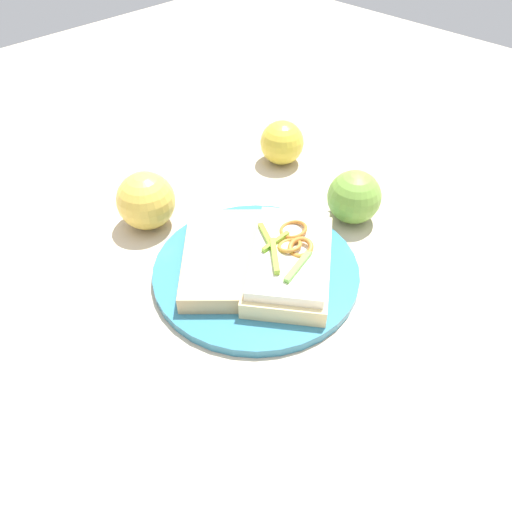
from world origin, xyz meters
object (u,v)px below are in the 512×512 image
sandwich (290,260)px  apple_1 (354,197)px  apple_0 (146,201)px  plate (256,271)px  bread_slice_side (223,258)px  apple_2 (282,143)px

sandwich → apple_1: bearing=149.6°
apple_0 → apple_1: size_ratio=1.07×
plate → bread_slice_side: 0.05m
plate → apple_1: bearing=-95.4°
apple_1 → apple_2: size_ratio=1.06×
apple_1 → sandwich: bearing=96.2°
plate → apple_2: 0.28m
plate → apple_0: apple_0 is taller
sandwich → plate: bearing=-89.6°
sandwich → bread_slice_side: (0.07, 0.05, -0.01)m
plate → sandwich: 0.05m
apple_1 → apple_2: apple_1 is taller
apple_0 → apple_2: apple_0 is taller
plate → apple_2: (0.16, -0.22, 0.03)m
plate → sandwich: (-0.03, -0.03, 0.02)m
apple_1 → apple_2: (0.18, -0.04, -0.00)m
apple_1 → plate: bearing=84.6°
sandwich → apple_1: size_ratio=2.61×
bread_slice_side → apple_1: (-0.05, -0.21, 0.01)m
bread_slice_side → apple_2: bearing=162.0°
apple_0 → apple_2: bearing=-95.0°
sandwich → apple_2: 0.28m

